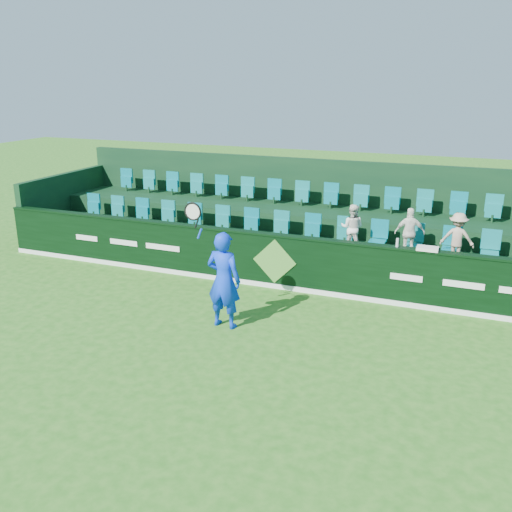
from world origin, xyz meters
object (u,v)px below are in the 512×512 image
at_px(spectator_left, 352,228).
at_px(towel, 428,249).
at_px(drinks_bottle, 397,243).
at_px(spectator_right, 457,238).
at_px(tennis_player, 224,280).
at_px(spectator_middle, 410,233).

distance_m(spectator_left, towel, 2.22).
bearing_deg(drinks_bottle, spectator_right, 43.04).
xyz_separation_m(tennis_player, spectator_right, (4.25, 3.65, 0.37)).
bearing_deg(spectator_right, spectator_left, 2.53).
distance_m(spectator_right, drinks_bottle, 1.64).
relative_size(spectator_middle, drinks_bottle, 6.13).
height_order(spectator_left, spectator_middle, spectator_middle).
bearing_deg(towel, spectator_right, 63.88).
xyz_separation_m(spectator_left, drinks_bottle, (1.26, -1.12, 0.06)).
height_order(tennis_player, towel, tennis_player).
xyz_separation_m(tennis_player, spectator_middle, (3.18, 3.65, 0.38)).
bearing_deg(tennis_player, drinks_bottle, 39.63).
xyz_separation_m(spectator_right, drinks_bottle, (-1.20, -1.12, 0.06)).
bearing_deg(spectator_left, tennis_player, 62.96).
distance_m(tennis_player, drinks_bottle, 3.99).
height_order(spectator_middle, towel, spectator_middle).
relative_size(towel, drinks_bottle, 2.33).
bearing_deg(tennis_player, spectator_middle, 48.97).
distance_m(tennis_player, spectator_middle, 4.85).
height_order(tennis_player, spectator_middle, tennis_player).
height_order(tennis_player, spectator_right, tennis_player).
relative_size(tennis_player, spectator_left, 2.26).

